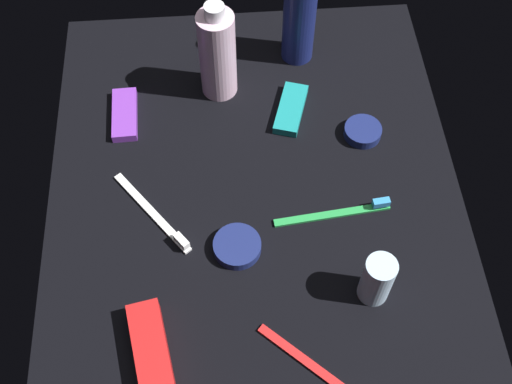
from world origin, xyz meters
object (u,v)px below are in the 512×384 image
Objects in this scene: bodywash_bottle at (217,54)px; lotion_bottle at (300,15)px; toothbrush_white at (156,216)px; snack_bar_purple at (125,115)px; deodorant_stick at (377,280)px; toothbrush_red at (321,372)px; cream_tin_right at (363,132)px; toothbrush_green at (340,212)px; cream_tin_left at (237,246)px; toothpaste_box_red at (154,367)px; snack_bar_teal at (291,109)px.

lotion_bottle is at bearing 116.38° from bodywash_bottle.
snack_bar_purple is at bearing -164.95° from toothbrush_white.
bodywash_bottle is 1.22× the size of toothbrush_white.
bodywash_bottle reaches higher than deodorant_stick.
snack_bar_purple is (-19.91, -5.35, 0.14)cm from toothbrush_white.
lotion_bottle is 1.14× the size of bodywash_bottle.
toothbrush_red reaches higher than cream_tin_right.
cream_tin_right is (-14.73, 5.93, 0.26)cm from toothbrush_green.
toothbrush_white is 2.12× the size of cream_tin_left.
toothbrush_green is 2.55× the size of cream_tin_left.
cream_tin_left is at bearing -48.10° from cream_tin_right.
toothbrush_red is 2.32× the size of cream_tin_right.
cream_tin_left is (-17.25, 11.82, -0.77)cm from toothpaste_box_red.
toothbrush_red is at bearing 16.79° from snack_bar_teal.
toothbrush_green is 1.73× the size of snack_bar_purple.
lotion_bottle is at bearing -175.09° from toothbrush_green.
snack_bar_teal is (-44.35, 0.58, 0.14)cm from toothbrush_red.
snack_bar_teal and snack_bar_purple have the same top height.
cream_tin_right is (-27.84, 3.12, -3.51)cm from deodorant_stick.
toothbrush_green is at bearing -21.92° from cream_tin_right.
toothbrush_red is at bearing -3.00° from lotion_bottle.
deodorant_stick is 14.40cm from toothbrush_red.
lotion_bottle reaches higher than snack_bar_teal.
lotion_bottle is 41.58cm from toothbrush_white.
bodywash_bottle is 44.53cm from deodorant_stick.
toothbrush_green is at bearing 4.91° from lotion_bottle.
snack_bar_teal is at bearing 130.21° from toothbrush_white.
deodorant_stick is at bearing -6.40° from cream_tin_right.
toothbrush_green is 35.39cm from toothpaste_box_red.
toothbrush_green is 1.02× the size of toothpaste_box_red.
toothbrush_red is 0.95× the size of toothbrush_white.
toothbrush_red is at bearing 29.29° from snack_bar_purple.
deodorant_stick is 0.49× the size of toothbrush_green.
bodywash_bottle is 18.59cm from snack_bar_purple.
toothpaste_box_red is (55.62, -24.78, -7.74)cm from lotion_bottle.
toothbrush_red is 1.36× the size of snack_bar_teal.
bodywash_bottle reaches higher than snack_bar_teal.
toothbrush_white is at bearing -117.54° from cream_tin_left.
deodorant_stick is 0.62× the size of toothbrush_red.
snack_bar_teal is (6.15, 11.70, -7.66)cm from bodywash_bottle.
deodorant_stick is 49.91cm from snack_bar_purple.
cream_tin_left is at bearing 31.76° from snack_bar_purple.
toothbrush_white is at bearing -37.76° from lotion_bottle.
toothbrush_red reaches higher than cream_tin_left.
snack_bar_purple is (-0.92, -27.81, 0.00)cm from snack_bar_teal.
toothbrush_green is at bearing 106.85° from cream_tin_left.
cream_tin_right is at bearing 62.73° from bodywash_bottle.
toothbrush_green is 21.10cm from snack_bar_teal.
bodywash_bottle reaches higher than toothbrush_red.
lotion_bottle is at bearing 145.20° from toothpaste_box_red.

